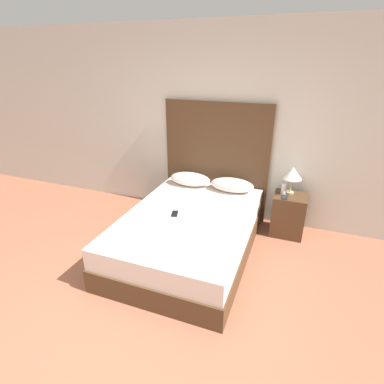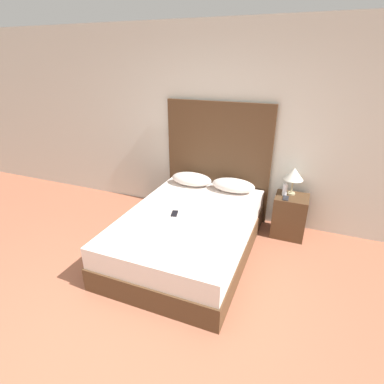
# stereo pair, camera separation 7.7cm
# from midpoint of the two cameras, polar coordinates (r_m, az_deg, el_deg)

# --- Properties ---
(ground_plane) EXTENTS (16.00, 16.00, 0.00)m
(ground_plane) POSITION_cam_midpoint_polar(r_m,az_deg,el_deg) (2.84, -15.92, -28.84)
(ground_plane) COLOR #9E5B42
(wall_back) EXTENTS (10.00, 0.06, 2.70)m
(wall_back) POSITION_cam_midpoint_polar(r_m,az_deg,el_deg) (4.36, 4.23, 12.44)
(wall_back) COLOR silver
(wall_back) RESTS_ON ground_plane
(bed) EXTENTS (1.47, 2.14, 0.52)m
(bed) POSITION_cam_midpoint_polar(r_m,az_deg,el_deg) (3.73, -1.19, -7.85)
(bed) COLOR #4C331E
(bed) RESTS_ON ground_plane
(headboard) EXTENTS (1.54, 0.05, 1.70)m
(headboard) POSITION_cam_midpoint_polar(r_m,az_deg,el_deg) (4.42, 4.06, 5.88)
(headboard) COLOR #4C331E
(headboard) RESTS_ON ground_plane
(pillow_left) EXTENTS (0.61, 0.32, 0.18)m
(pillow_left) POSITION_cam_midpoint_polar(r_m,az_deg,el_deg) (4.39, -0.86, 2.47)
(pillow_left) COLOR silver
(pillow_left) RESTS_ON bed
(pillow_right) EXTENTS (0.61, 0.32, 0.18)m
(pillow_right) POSITION_cam_midpoint_polar(r_m,az_deg,el_deg) (4.21, 7.12, 1.34)
(pillow_right) COLOR silver
(pillow_right) RESTS_ON bed
(phone_on_bed) EXTENTS (0.11, 0.16, 0.01)m
(phone_on_bed) POSITION_cam_midpoint_polar(r_m,az_deg,el_deg) (3.61, -3.92, -4.14)
(phone_on_bed) COLOR black
(phone_on_bed) RESTS_ON bed
(nightstand) EXTENTS (0.42, 0.38, 0.58)m
(nightstand) POSITION_cam_midpoint_polar(r_m,az_deg,el_deg) (4.26, 17.37, -4.16)
(nightstand) COLOR #4C331E
(nightstand) RESTS_ON ground_plane
(table_lamp) EXTENTS (0.25, 0.25, 0.37)m
(table_lamp) POSITION_cam_midpoint_polar(r_m,az_deg,el_deg) (4.11, 18.07, 3.39)
(table_lamp) COLOR tan
(table_lamp) RESTS_ON nightstand
(phone_on_nightstand) EXTENTS (0.07, 0.15, 0.01)m
(phone_on_nightstand) POSITION_cam_midpoint_polar(r_m,az_deg,el_deg) (4.05, 16.73, -0.95)
(phone_on_nightstand) COLOR #232328
(phone_on_nightstand) RESTS_ON nightstand
(toiletry_bottle) EXTENTS (0.06, 0.06, 0.16)m
(toiletry_bottle) POSITION_cam_midpoint_polar(r_m,az_deg,el_deg) (4.12, 16.54, 0.61)
(toiletry_bottle) COLOR silver
(toiletry_bottle) RESTS_ON nightstand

